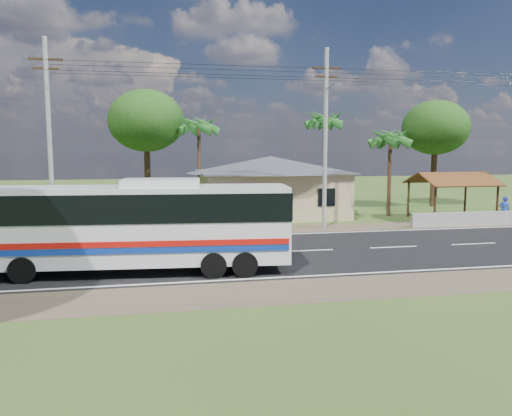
{
  "coord_description": "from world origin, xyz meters",
  "views": [
    {
      "loc": [
        -7.06,
        -23.01,
        5.01
      ],
      "look_at": [
        -2.41,
        1.0,
        2.05
      ],
      "focal_mm": 35.0,
      "sensor_mm": 36.0,
      "label": 1
    }
  ],
  "objects_px": {
    "waiting_shed": "(452,181)",
    "person": "(504,210)",
    "small_car": "(49,236)",
    "coach_bus": "(136,220)",
    "motorcycle": "(431,219)"
  },
  "relations": [
    {
      "from": "coach_bus",
      "to": "small_car",
      "type": "bearing_deg",
      "value": 134.91
    },
    {
      "from": "waiting_shed",
      "to": "small_car",
      "type": "distance_m",
      "value": 26.23
    },
    {
      "from": "waiting_shed",
      "to": "motorcycle",
      "type": "bearing_deg",
      "value": -141.17
    },
    {
      "from": "coach_bus",
      "to": "motorcycle",
      "type": "distance_m",
      "value": 20.41
    },
    {
      "from": "waiting_shed",
      "to": "person",
      "type": "bearing_deg",
      "value": -50.14
    },
    {
      "from": "waiting_shed",
      "to": "motorcycle",
      "type": "relative_size",
      "value": 3.14
    },
    {
      "from": "coach_bus",
      "to": "person",
      "type": "relative_size",
      "value": 6.66
    },
    {
      "from": "waiting_shed",
      "to": "person",
      "type": "distance_m",
      "value": 3.89
    },
    {
      "from": "small_car",
      "to": "person",
      "type": "bearing_deg",
      "value": 17.87
    },
    {
      "from": "motorcycle",
      "to": "small_car",
      "type": "relative_size",
      "value": 0.38
    },
    {
      "from": "waiting_shed",
      "to": "person",
      "type": "height_order",
      "value": "waiting_shed"
    },
    {
      "from": "person",
      "to": "small_car",
      "type": "xyz_separation_m",
      "value": [
        -27.66,
        -3.34,
        -0.18
      ]
    },
    {
      "from": "waiting_shed",
      "to": "coach_bus",
      "type": "relative_size",
      "value": 0.42
    },
    {
      "from": "waiting_shed",
      "to": "small_car",
      "type": "height_order",
      "value": "waiting_shed"
    },
    {
      "from": "motorcycle",
      "to": "small_car",
      "type": "distance_m",
      "value": 22.98
    }
  ]
}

